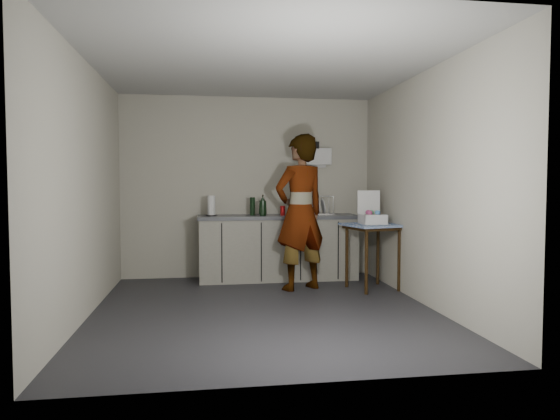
{
  "coord_description": "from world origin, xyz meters",
  "views": [
    {
      "loc": [
        -0.61,
        -5.24,
        1.35
      ],
      "look_at": [
        0.24,
        0.45,
        1.05
      ],
      "focal_mm": 32.0,
      "sensor_mm": 36.0,
      "label": 1
    }
  ],
  "objects": [
    {
      "name": "bakery_box",
      "position": [
        1.5,
        0.88,
        0.93
      ],
      "size": [
        0.31,
        0.32,
        0.42
      ],
      "rotation": [
        0.0,
        0.0,
        0.01
      ],
      "color": "white",
      "rests_on": "side_table"
    },
    {
      "name": "wall_shelf",
      "position": [
        1.0,
        1.92,
        1.75
      ],
      "size": [
        0.42,
        0.18,
        0.37
      ],
      "color": "white",
      "rests_on": "ground"
    },
    {
      "name": "wall_right",
      "position": [
        1.79,
        0.0,
        1.3
      ],
      "size": [
        0.02,
        4.0,
        2.6
      ],
      "primitive_type": "cube",
      "color": "beige",
      "rests_on": "ground"
    },
    {
      "name": "wall_back",
      "position": [
        0.0,
        1.99,
        1.3
      ],
      "size": [
        3.6,
        0.02,
        2.6
      ],
      "primitive_type": "cube",
      "color": "beige",
      "rests_on": "ground"
    },
    {
      "name": "dark_bottle",
      "position": [
        0.04,
        1.71,
        1.04
      ],
      "size": [
        0.07,
        0.07,
        0.25
      ],
      "primitive_type": "cylinder",
      "color": "black",
      "rests_on": "kitchen_counter"
    },
    {
      "name": "standing_man",
      "position": [
        0.58,
        0.97,
        0.99
      ],
      "size": [
        0.85,
        0.73,
        1.98
      ],
      "primitive_type": "imported",
      "rotation": [
        0.0,
        0.0,
        3.56
      ],
      "color": "#B2A593",
      "rests_on": "ground"
    },
    {
      "name": "kitchen_counter",
      "position": [
        0.4,
        1.7,
        0.43
      ],
      "size": [
        2.24,
        0.62,
        0.91
      ],
      "color": "black",
      "rests_on": "ground"
    },
    {
      "name": "wall_left",
      "position": [
        -1.79,
        0.0,
        1.3
      ],
      "size": [
        0.02,
        4.0,
        2.6
      ],
      "primitive_type": "cube",
      "color": "beige",
      "rests_on": "ground"
    },
    {
      "name": "ceiling",
      "position": [
        0.0,
        0.0,
        2.6
      ],
      "size": [
        3.6,
        4.0,
        0.01
      ],
      "primitive_type": "cube",
      "color": "silver",
      "rests_on": "wall_back"
    },
    {
      "name": "dish_rack",
      "position": [
        1.0,
        1.75,
        0.97
      ],
      "size": [
        0.39,
        0.29,
        0.27
      ],
      "color": "silver",
      "rests_on": "kitchen_counter"
    },
    {
      "name": "soap_bottle",
      "position": [
        0.17,
        1.59,
        1.05
      ],
      "size": [
        0.11,
        0.11,
        0.29
      ],
      "primitive_type": "imported",
      "rotation": [
        0.0,
        0.0,
        0.02
      ],
      "color": "black",
      "rests_on": "kitchen_counter"
    },
    {
      "name": "paper_towel",
      "position": [
        -0.53,
        1.67,
        1.04
      ],
      "size": [
        0.16,
        0.16,
        0.28
      ],
      "color": "black",
      "rests_on": "kitchen_counter"
    },
    {
      "name": "side_table",
      "position": [
        1.5,
        0.85,
        0.73
      ],
      "size": [
        0.78,
        0.78,
        0.84
      ],
      "rotation": [
        0.0,
        0.0,
        0.24
      ],
      "color": "#38220C",
      "rests_on": "ground"
    },
    {
      "name": "ground",
      "position": [
        0.0,
        0.0,
        0.0
      ],
      "size": [
        4.0,
        4.0,
        0.0
      ],
      "primitive_type": "plane",
      "color": "#2A2A2F",
      "rests_on": "ground"
    },
    {
      "name": "soda_can",
      "position": [
        0.46,
        1.66,
        0.98
      ],
      "size": [
        0.07,
        0.07,
        0.13
      ],
      "primitive_type": "cylinder",
      "color": "red",
      "rests_on": "kitchen_counter"
    }
  ]
}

